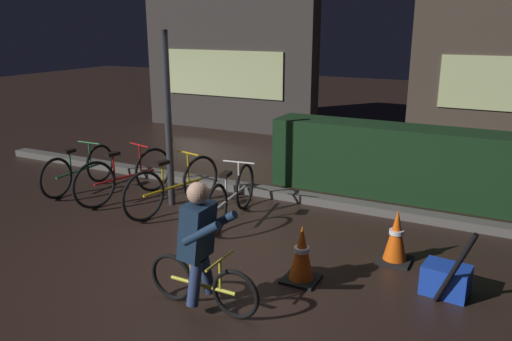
# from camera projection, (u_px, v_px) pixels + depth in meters

# --- Properties ---
(ground_plane) EXTENTS (40.00, 40.00, 0.00)m
(ground_plane) POSITION_uv_depth(u_px,v_px,m) (217.00, 256.00, 5.92)
(ground_plane) COLOR black
(sidewalk_curb) EXTENTS (12.00, 0.24, 0.12)m
(sidewalk_curb) POSITION_uv_depth(u_px,v_px,m) (292.00, 196.00, 7.78)
(sidewalk_curb) COLOR #56544F
(sidewalk_curb) RESTS_ON ground
(hedge_row) EXTENTS (4.80, 0.70, 1.10)m
(hedge_row) POSITION_uv_depth(u_px,v_px,m) (428.00, 165.00, 7.63)
(hedge_row) COLOR black
(hedge_row) RESTS_ON ground
(storefront_left) EXTENTS (4.53, 0.54, 4.50)m
(storefront_left) POSITION_uv_depth(u_px,v_px,m) (228.00, 38.00, 12.40)
(storefront_left) COLOR #383330
(storefront_left) RESTS_ON ground
(street_post) EXTENTS (0.10, 0.10, 2.50)m
(street_post) POSITION_uv_depth(u_px,v_px,m) (168.00, 121.00, 7.25)
(street_post) COLOR #2D2D33
(street_post) RESTS_ON ground
(parked_bike_leftmost) EXTENTS (0.46, 1.59, 0.73)m
(parked_bike_leftmost) POSITION_uv_depth(u_px,v_px,m) (79.00, 170.00, 8.17)
(parked_bike_leftmost) COLOR black
(parked_bike_leftmost) RESTS_ON ground
(parked_bike_left_mid) EXTENTS (0.54, 1.71, 0.81)m
(parked_bike_left_mid) POSITION_uv_depth(u_px,v_px,m) (125.00, 176.00, 7.72)
(parked_bike_left_mid) COLOR black
(parked_bike_left_mid) RESTS_ON ground
(parked_bike_center_left) EXTENTS (0.52, 1.72, 0.81)m
(parked_bike_center_left) POSITION_uv_depth(u_px,v_px,m) (173.00, 186.00, 7.25)
(parked_bike_center_left) COLOR black
(parked_bike_center_left) RESTS_ON ground
(parked_bike_center_right) EXTENTS (0.46, 1.66, 0.77)m
(parked_bike_center_right) POSITION_uv_depth(u_px,v_px,m) (231.00, 196.00, 6.87)
(parked_bike_center_right) COLOR black
(parked_bike_center_right) RESTS_ON ground
(traffic_cone_near) EXTENTS (0.36, 0.36, 0.62)m
(traffic_cone_near) POSITION_uv_depth(u_px,v_px,m) (302.00, 254.00, 5.27)
(traffic_cone_near) COLOR black
(traffic_cone_near) RESTS_ON ground
(traffic_cone_far) EXTENTS (0.36, 0.36, 0.63)m
(traffic_cone_far) POSITION_uv_depth(u_px,v_px,m) (396.00, 237.00, 5.70)
(traffic_cone_far) COLOR black
(traffic_cone_far) RESTS_ON ground
(blue_crate) EXTENTS (0.47, 0.37, 0.30)m
(blue_crate) POSITION_uv_depth(u_px,v_px,m) (446.00, 280.00, 5.06)
(blue_crate) COLOR #193DB7
(blue_crate) RESTS_ON ground
(cyclist) EXTENTS (1.19, 0.51, 1.25)m
(cyclist) POSITION_uv_depth(u_px,v_px,m) (201.00, 246.00, 4.69)
(cyclist) COLOR black
(cyclist) RESTS_ON ground
(closed_umbrella) EXTENTS (0.35, 0.18, 0.81)m
(closed_umbrella) POSITION_uv_depth(u_px,v_px,m) (455.00, 269.00, 4.73)
(closed_umbrella) COLOR black
(closed_umbrella) RESTS_ON ground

